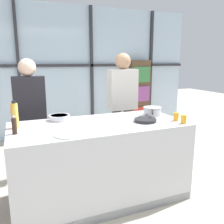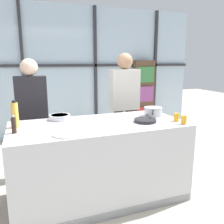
{
  "view_description": "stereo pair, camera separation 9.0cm",
  "coord_description": "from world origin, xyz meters",
  "px_view_note": "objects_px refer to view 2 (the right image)",
  "views": [
    {
      "loc": [
        -0.87,
        -2.49,
        1.63
      ],
      "look_at": [
        0.2,
        0.1,
        1.03
      ],
      "focal_mm": 38.0,
      "sensor_mm": 36.0,
      "label": 1
    },
    {
      "loc": [
        -0.79,
        -2.53,
        1.63
      ],
      "look_at": [
        0.2,
        0.1,
        1.03
      ],
      "focal_mm": 38.0,
      "sensor_mm": 36.0,
      "label": 2
    }
  ],
  "objects_px": {
    "pepper_grinder": "(14,125)",
    "juice_glass_near": "(184,120)",
    "spectator_center_left": "(124,102)",
    "white_plate": "(67,134)",
    "frying_pan": "(145,120)",
    "oil_bottle": "(15,115)",
    "spectator_far_left": "(32,111)",
    "mixing_bowl": "(60,117)",
    "saucepan": "(153,111)",
    "juice_glass_far": "(176,117)"
  },
  "relations": [
    {
      "from": "spectator_far_left",
      "to": "juice_glass_near",
      "type": "distance_m",
      "value": 2.03
    },
    {
      "from": "spectator_far_left",
      "to": "oil_bottle",
      "type": "relative_size",
      "value": 5.64
    },
    {
      "from": "white_plate",
      "to": "pepper_grinder",
      "type": "relative_size",
      "value": 1.48
    },
    {
      "from": "pepper_grinder",
      "to": "oil_bottle",
      "type": "bearing_deg",
      "value": 87.43
    },
    {
      "from": "white_plate",
      "to": "juice_glass_near",
      "type": "distance_m",
      "value": 1.32
    },
    {
      "from": "frying_pan",
      "to": "oil_bottle",
      "type": "relative_size",
      "value": 1.44
    },
    {
      "from": "spectator_center_left",
      "to": "pepper_grinder",
      "type": "xyz_separation_m",
      "value": [
        -1.6,
        -0.95,
        0.01
      ]
    },
    {
      "from": "oil_bottle",
      "to": "juice_glass_far",
      "type": "relative_size",
      "value": 3.01
    },
    {
      "from": "white_plate",
      "to": "juice_glass_near",
      "type": "relative_size",
      "value": 2.8
    },
    {
      "from": "juice_glass_near",
      "to": "mixing_bowl",
      "type": "bearing_deg",
      "value": 151.25
    },
    {
      "from": "spectator_far_left",
      "to": "mixing_bowl",
      "type": "bearing_deg",
      "value": 119.18
    },
    {
      "from": "saucepan",
      "to": "juice_glass_near",
      "type": "distance_m",
      "value": 0.5
    },
    {
      "from": "pepper_grinder",
      "to": "spectator_center_left",
      "type": "bearing_deg",
      "value": 30.55
    },
    {
      "from": "spectator_far_left",
      "to": "white_plate",
      "type": "distance_m",
      "value": 1.22
    },
    {
      "from": "mixing_bowl",
      "to": "juice_glass_near",
      "type": "height_order",
      "value": "juice_glass_near"
    },
    {
      "from": "spectator_far_left",
      "to": "mixing_bowl",
      "type": "relative_size",
      "value": 6.5
    },
    {
      "from": "spectator_center_left",
      "to": "juice_glass_far",
      "type": "height_order",
      "value": "spectator_center_left"
    },
    {
      "from": "spectator_far_left",
      "to": "frying_pan",
      "type": "distance_m",
      "value": 1.59
    },
    {
      "from": "mixing_bowl",
      "to": "juice_glass_near",
      "type": "relative_size",
      "value": 2.61
    },
    {
      "from": "spectator_center_left",
      "to": "juice_glass_near",
      "type": "bearing_deg",
      "value": 98.84
    },
    {
      "from": "spectator_far_left",
      "to": "saucepan",
      "type": "bearing_deg",
      "value": 152.67
    },
    {
      "from": "saucepan",
      "to": "juice_glass_far",
      "type": "height_order",
      "value": "saucepan"
    },
    {
      "from": "white_plate",
      "to": "juice_glass_far",
      "type": "height_order",
      "value": "juice_glass_far"
    },
    {
      "from": "mixing_bowl",
      "to": "pepper_grinder",
      "type": "distance_m",
      "value": 0.65
    },
    {
      "from": "spectator_far_left",
      "to": "white_plate",
      "type": "height_order",
      "value": "spectator_far_left"
    },
    {
      "from": "saucepan",
      "to": "frying_pan",
      "type": "bearing_deg",
      "value": -135.39
    },
    {
      "from": "pepper_grinder",
      "to": "saucepan",
      "type": "bearing_deg",
      "value": 6.21
    },
    {
      "from": "spectator_center_left",
      "to": "frying_pan",
      "type": "xyz_separation_m",
      "value": [
        -0.17,
        -1.0,
        -0.05
      ]
    },
    {
      "from": "oil_bottle",
      "to": "juice_glass_near",
      "type": "xyz_separation_m",
      "value": [
        1.79,
        -0.53,
        -0.09
      ]
    },
    {
      "from": "saucepan",
      "to": "pepper_grinder",
      "type": "bearing_deg",
      "value": -173.79
    },
    {
      "from": "spectator_center_left",
      "to": "juice_glass_near",
      "type": "xyz_separation_m",
      "value": [
        0.19,
        -1.25,
        -0.02
      ]
    },
    {
      "from": "pepper_grinder",
      "to": "juice_glass_near",
      "type": "bearing_deg",
      "value": -9.59
    },
    {
      "from": "saucepan",
      "to": "white_plate",
      "type": "xyz_separation_m",
      "value": [
        -1.2,
        -0.43,
        -0.05
      ]
    },
    {
      "from": "spectator_far_left",
      "to": "saucepan",
      "type": "height_order",
      "value": "spectator_far_left"
    },
    {
      "from": "spectator_center_left",
      "to": "white_plate",
      "type": "bearing_deg",
      "value": 46.57
    },
    {
      "from": "spectator_center_left",
      "to": "white_plate",
      "type": "distance_m",
      "value": 1.64
    },
    {
      "from": "saucepan",
      "to": "oil_bottle",
      "type": "distance_m",
      "value": 1.67
    },
    {
      "from": "frying_pan",
      "to": "saucepan",
      "type": "bearing_deg",
      "value": 44.61
    },
    {
      "from": "white_plate",
      "to": "mixing_bowl",
      "type": "bearing_deg",
      "value": 87.41
    },
    {
      "from": "spectator_center_left",
      "to": "pepper_grinder",
      "type": "bearing_deg",
      "value": 30.55
    },
    {
      "from": "saucepan",
      "to": "oil_bottle",
      "type": "relative_size",
      "value": 1.34
    },
    {
      "from": "frying_pan",
      "to": "white_plate",
      "type": "xyz_separation_m",
      "value": [
        -0.96,
        -0.19,
        -0.01
      ]
    },
    {
      "from": "saucepan",
      "to": "white_plate",
      "type": "height_order",
      "value": "saucepan"
    },
    {
      "from": "frying_pan",
      "to": "pepper_grinder",
      "type": "relative_size",
      "value": 2.28
    },
    {
      "from": "juice_glass_near",
      "to": "oil_bottle",
      "type": "bearing_deg",
      "value": 163.6
    },
    {
      "from": "white_plate",
      "to": "pepper_grinder",
      "type": "bearing_deg",
      "value": 153.08
    },
    {
      "from": "mixing_bowl",
      "to": "oil_bottle",
      "type": "relative_size",
      "value": 0.87
    },
    {
      "from": "white_plate",
      "to": "oil_bottle",
      "type": "distance_m",
      "value": 0.67
    },
    {
      "from": "frying_pan",
      "to": "white_plate",
      "type": "bearing_deg",
      "value": -169.06
    },
    {
      "from": "white_plate",
      "to": "juice_glass_near",
      "type": "xyz_separation_m",
      "value": [
        1.32,
        -0.06,
        0.04
      ]
    }
  ]
}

